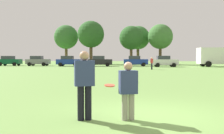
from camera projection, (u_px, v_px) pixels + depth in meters
The scene contains 19 objects.
ground_plane at pixel (151, 115), 6.90m from camera, with size 184.76×184.76×0.00m, color #6B9347.
player_thrower at pixel (84, 81), 6.32m from camera, with size 0.56×0.43×1.76m.
player_defender at pixel (128, 88), 6.33m from camera, with size 0.51×0.38×1.49m.
frisbee at pixel (110, 85), 6.46m from camera, with size 0.27×0.27×0.07m.
traffic_cone at pixel (133, 79), 15.75m from camera, with size 0.32×0.32×0.48m.
parked_car_near_left at pixel (9, 61), 46.25m from camera, with size 4.33×2.46×1.82m.
parked_car_mid_left at pixel (38, 61), 45.76m from camera, with size 4.33×2.46×1.82m.
parked_car_center at pixel (69, 61), 43.91m from camera, with size 4.33×2.46×1.82m.
parked_car_mid_right at pixel (100, 61), 43.75m from camera, with size 4.33×2.46×1.82m.
parked_car_near_right at pixel (135, 61), 43.93m from camera, with size 4.33×2.46×1.82m.
parked_car_far_right at pixel (164, 61), 41.16m from camera, with size 4.33×2.46×1.82m.
box_truck at pixel (223, 56), 41.67m from camera, with size 8.66×3.42×3.18m.
bystander_sideline_watcher at pixel (152, 62), 32.05m from camera, with size 0.37×0.50×1.62m.
bystander_far_jogger at pixel (84, 61), 37.09m from camera, with size 0.52×0.53×1.72m.
tree_west_oak at pixel (66, 37), 58.55m from camera, with size 5.62×5.62×9.14m.
tree_west_maple at pixel (91, 34), 55.52m from camera, with size 5.95×5.95×9.66m.
tree_center_elm at pixel (131, 38), 53.73m from camera, with size 5.13×5.13×8.33m.
tree_east_birch at pixel (138, 38), 57.59m from camera, with size 5.42×5.42×8.80m.
tree_east_oak at pixel (160, 37), 53.61m from camera, with size 5.35×5.35×8.69m.
Camera 1 is at (-0.40, -6.92, 1.61)m, focal length 40.01 mm.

